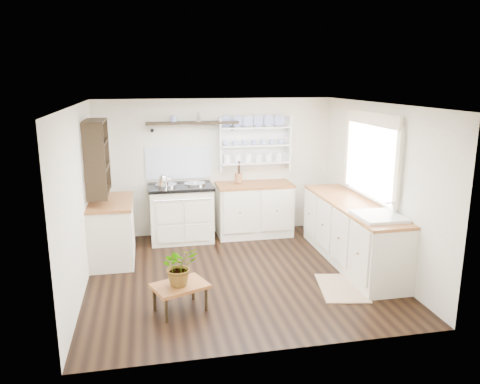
# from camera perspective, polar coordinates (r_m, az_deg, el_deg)

# --- Properties ---
(floor) EXTENTS (4.00, 3.80, 0.01)m
(floor) POSITION_cam_1_polar(r_m,az_deg,el_deg) (6.53, -0.29, -9.97)
(floor) COLOR black
(floor) RESTS_ON ground
(wall_back) EXTENTS (4.00, 0.02, 2.30)m
(wall_back) POSITION_cam_1_polar(r_m,az_deg,el_deg) (7.99, -2.92, 3.06)
(wall_back) COLOR beige
(wall_back) RESTS_ON ground
(wall_right) EXTENTS (0.02, 3.80, 2.30)m
(wall_right) POSITION_cam_1_polar(r_m,az_deg,el_deg) (6.82, 16.42, 0.67)
(wall_right) COLOR beige
(wall_right) RESTS_ON ground
(wall_left) EXTENTS (0.02, 3.80, 2.30)m
(wall_left) POSITION_cam_1_polar(r_m,az_deg,el_deg) (6.11, -19.03, -1.00)
(wall_left) COLOR beige
(wall_left) RESTS_ON ground
(ceiling) EXTENTS (4.00, 3.80, 0.01)m
(ceiling) POSITION_cam_1_polar(r_m,az_deg,el_deg) (5.99, -0.32, 10.62)
(ceiling) COLOR white
(ceiling) RESTS_ON wall_back
(window) EXTENTS (0.08, 1.55, 1.22)m
(window) POSITION_cam_1_polar(r_m,az_deg,el_deg) (6.85, 15.69, 4.31)
(window) COLOR white
(window) RESTS_ON wall_right
(aga_cooker) EXTENTS (1.04, 0.72, 0.96)m
(aga_cooker) POSITION_cam_1_polar(r_m,az_deg,el_deg) (7.76, -7.16, -2.48)
(aga_cooker) COLOR #EEE6CE
(aga_cooker) RESTS_ON floor
(back_cabinets) EXTENTS (1.27, 0.63, 0.90)m
(back_cabinets) POSITION_cam_1_polar(r_m,az_deg,el_deg) (7.97, 1.73, -2.05)
(back_cabinets) COLOR #EFE6CE
(back_cabinets) RESTS_ON floor
(right_cabinets) EXTENTS (0.62, 2.43, 0.90)m
(right_cabinets) POSITION_cam_1_polar(r_m,az_deg,el_deg) (6.96, 13.46, -4.79)
(right_cabinets) COLOR #EFE6CE
(right_cabinets) RESTS_ON floor
(belfast_sink) EXTENTS (0.55, 0.60, 0.45)m
(belfast_sink) POSITION_cam_1_polar(r_m,az_deg,el_deg) (6.22, 16.50, -3.91)
(belfast_sink) COLOR white
(belfast_sink) RESTS_ON right_cabinets
(left_cabinets) EXTENTS (0.62, 1.13, 0.90)m
(left_cabinets) POSITION_cam_1_polar(r_m,az_deg,el_deg) (7.13, -15.31, -4.46)
(left_cabinets) COLOR #EFE6CE
(left_cabinets) RESTS_ON floor
(plate_rack) EXTENTS (1.20, 0.22, 0.90)m
(plate_rack) POSITION_cam_1_polar(r_m,az_deg,el_deg) (8.01, 1.71, 6.03)
(plate_rack) COLOR white
(plate_rack) RESTS_ON wall_back
(high_shelf) EXTENTS (1.50, 0.29, 0.16)m
(high_shelf) POSITION_cam_1_polar(r_m,az_deg,el_deg) (7.72, -5.82, 8.32)
(high_shelf) COLOR black
(high_shelf) RESTS_ON wall_back
(left_shelving) EXTENTS (0.28, 0.80, 1.05)m
(left_shelving) POSITION_cam_1_polar(r_m,az_deg,el_deg) (6.89, -17.04, 4.15)
(left_shelving) COLOR black
(left_shelving) RESTS_ON wall_left
(kettle) EXTENTS (0.18, 0.18, 0.21)m
(kettle) POSITION_cam_1_polar(r_m,az_deg,el_deg) (7.49, -9.35, 1.30)
(kettle) COLOR silver
(kettle) RESTS_ON aga_cooker
(utensil_crock) EXTENTS (0.13, 0.13, 0.15)m
(utensil_crock) POSITION_cam_1_polar(r_m,az_deg,el_deg) (7.87, -0.18, 1.69)
(utensil_crock) COLOR #9A5D38
(utensil_crock) RESTS_ON back_cabinets
(center_table) EXTENTS (0.72, 0.62, 0.33)m
(center_table) POSITION_cam_1_polar(r_m,az_deg,el_deg) (5.51, -7.32, -11.53)
(center_table) COLOR brown
(center_table) RESTS_ON floor
(potted_plant) EXTENTS (0.50, 0.46, 0.45)m
(potted_plant) POSITION_cam_1_polar(r_m,az_deg,el_deg) (5.40, -7.40, -8.92)
(potted_plant) COLOR #3F7233
(potted_plant) RESTS_ON center_table
(floor_rug) EXTENTS (0.70, 0.94, 0.02)m
(floor_rug) POSITION_cam_1_polar(r_m,az_deg,el_deg) (6.25, 12.27, -11.35)
(floor_rug) COLOR #976F58
(floor_rug) RESTS_ON floor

